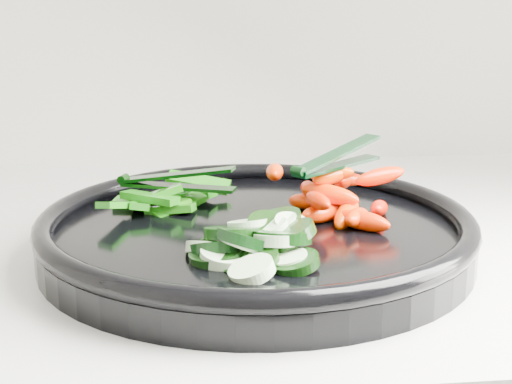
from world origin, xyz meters
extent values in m
cylinder|color=black|center=(-0.70, 1.62, 0.94)|extent=(0.47, 0.47, 0.02)
torus|color=black|center=(-0.70, 1.62, 0.96)|extent=(0.48, 0.48, 0.02)
cylinder|color=black|center=(-0.71, 1.52, 0.96)|extent=(0.06, 0.06, 0.03)
cylinder|color=#DEF6C5|center=(-0.72, 1.50, 0.96)|extent=(0.05, 0.05, 0.02)
cylinder|color=black|center=(-0.74, 1.55, 0.96)|extent=(0.06, 0.06, 0.03)
cylinder|color=#B7CFA6|center=(-0.74, 1.55, 0.96)|extent=(0.03, 0.03, 0.02)
cylinder|color=black|center=(-0.72, 1.55, 0.96)|extent=(0.06, 0.06, 0.03)
cylinder|color=beige|center=(-0.73, 1.54, 0.96)|extent=(0.03, 0.04, 0.02)
cylinder|color=black|center=(-0.68, 1.52, 0.96)|extent=(0.05, 0.05, 0.02)
cylinder|color=beige|center=(-0.69, 1.52, 0.96)|extent=(0.04, 0.04, 0.02)
cylinder|color=black|center=(-0.72, 1.57, 0.96)|extent=(0.06, 0.06, 0.02)
cylinder|color=beige|center=(-0.72, 1.57, 0.96)|extent=(0.04, 0.04, 0.02)
cylinder|color=black|center=(-0.74, 1.54, 0.96)|extent=(0.04, 0.04, 0.02)
cylinder|color=beige|center=(-0.74, 1.54, 0.96)|extent=(0.04, 0.04, 0.01)
cylinder|color=black|center=(-0.73, 1.55, 0.96)|extent=(0.05, 0.05, 0.01)
cylinder|color=beige|center=(-0.73, 1.53, 0.96)|extent=(0.05, 0.05, 0.02)
cylinder|color=black|center=(-0.74, 1.55, 0.96)|extent=(0.06, 0.06, 0.02)
cylinder|color=beige|center=(-0.73, 1.55, 0.96)|extent=(0.04, 0.04, 0.02)
cylinder|color=black|center=(-0.68, 1.55, 0.97)|extent=(0.06, 0.06, 0.03)
cylinder|color=#D1F5C4|center=(-0.69, 1.56, 0.97)|extent=(0.04, 0.04, 0.02)
cylinder|color=black|center=(-0.73, 1.56, 0.97)|extent=(0.05, 0.05, 0.02)
cylinder|color=#D3F0C0|center=(-0.71, 1.58, 0.97)|extent=(0.04, 0.04, 0.02)
cylinder|color=black|center=(-0.72, 1.54, 0.97)|extent=(0.06, 0.05, 0.03)
cylinder|color=beige|center=(-0.72, 1.54, 0.97)|extent=(0.04, 0.04, 0.02)
cylinder|color=black|center=(-0.69, 1.57, 0.97)|extent=(0.05, 0.05, 0.03)
cylinder|color=beige|center=(-0.68, 1.57, 0.97)|extent=(0.04, 0.04, 0.03)
cylinder|color=black|center=(-0.69, 1.58, 0.97)|extent=(0.05, 0.05, 0.02)
cylinder|color=beige|center=(-0.69, 1.57, 0.97)|extent=(0.04, 0.04, 0.02)
cylinder|color=black|center=(-0.69, 1.55, 0.97)|extent=(0.05, 0.05, 0.02)
cylinder|color=beige|center=(-0.69, 1.54, 0.97)|extent=(0.03, 0.04, 0.02)
ellipsoid|color=red|center=(-0.62, 1.62, 0.96)|extent=(0.04, 0.05, 0.03)
ellipsoid|color=#FF3000|center=(-0.64, 1.62, 0.96)|extent=(0.05, 0.05, 0.02)
ellipsoid|color=#EA3300|center=(-0.61, 1.60, 0.96)|extent=(0.05, 0.05, 0.02)
ellipsoid|color=#F95100|center=(-0.65, 1.67, 0.96)|extent=(0.03, 0.04, 0.02)
ellipsoid|color=red|center=(-0.59, 1.64, 0.96)|extent=(0.03, 0.05, 0.03)
ellipsoid|color=#EA5E00|center=(-0.64, 1.66, 0.96)|extent=(0.03, 0.04, 0.02)
ellipsoid|color=#F83400|center=(-0.61, 1.61, 0.96)|extent=(0.04, 0.05, 0.03)
ellipsoid|color=#FD6600|center=(-0.62, 1.64, 0.96)|extent=(0.04, 0.02, 0.02)
ellipsoid|color=#FF1D00|center=(-0.64, 1.68, 0.96)|extent=(0.02, 0.05, 0.02)
ellipsoid|color=#FF3300|center=(-0.65, 1.62, 0.98)|extent=(0.03, 0.05, 0.02)
ellipsoid|color=red|center=(-0.61, 1.69, 0.98)|extent=(0.03, 0.06, 0.03)
ellipsoid|color=#FF1300|center=(-0.65, 1.66, 0.98)|extent=(0.01, 0.04, 0.02)
ellipsoid|color=#FF4A00|center=(-0.63, 1.64, 0.98)|extent=(0.06, 0.05, 0.02)
ellipsoid|color=#FF3A00|center=(-0.60, 1.69, 0.98)|extent=(0.04, 0.03, 0.02)
ellipsoid|color=#F96000|center=(-0.63, 1.66, 0.99)|extent=(0.04, 0.03, 0.02)
ellipsoid|color=#FC5700|center=(-0.68, 1.67, 0.99)|extent=(0.02, 0.05, 0.02)
ellipsoid|color=#E35A00|center=(-0.63, 1.65, 0.99)|extent=(0.05, 0.04, 0.02)
ellipsoid|color=#F82000|center=(-0.59, 1.64, 0.99)|extent=(0.05, 0.03, 0.02)
cube|color=#166109|center=(-0.77, 1.69, 0.96)|extent=(0.03, 0.06, 0.02)
cube|color=#1D6609|center=(-0.77, 1.68, 0.96)|extent=(0.05, 0.05, 0.02)
cube|color=#126109|center=(-0.76, 1.71, 0.96)|extent=(0.06, 0.04, 0.02)
cube|color=#156D0A|center=(-0.77, 1.67, 0.96)|extent=(0.05, 0.03, 0.01)
cube|color=#13740B|center=(-0.77, 1.68, 0.96)|extent=(0.05, 0.05, 0.02)
cube|color=#0E700A|center=(-0.81, 1.69, 0.96)|extent=(0.05, 0.03, 0.01)
cube|color=#106F0A|center=(-0.80, 1.68, 0.96)|extent=(0.02, 0.06, 0.03)
cube|color=#196C0A|center=(-0.79, 1.68, 0.97)|extent=(0.05, 0.02, 0.02)
cube|color=#116209|center=(-0.82, 1.65, 0.97)|extent=(0.03, 0.04, 0.02)
cube|color=#236609|center=(-0.79, 1.67, 0.97)|extent=(0.06, 0.05, 0.01)
cube|color=#206409|center=(-0.75, 1.72, 0.97)|extent=(0.07, 0.04, 0.02)
cylinder|color=black|center=(-0.66, 1.62, 1.00)|extent=(0.01, 0.01, 0.01)
cube|color=black|center=(-0.62, 1.65, 1.00)|extent=(0.09, 0.08, 0.00)
cube|color=black|center=(-0.62, 1.65, 1.01)|extent=(0.09, 0.08, 0.02)
cylinder|color=black|center=(-0.82, 1.71, 0.98)|extent=(0.01, 0.01, 0.01)
cube|color=black|center=(-0.77, 1.69, 0.97)|extent=(0.11, 0.05, 0.00)
cube|color=black|center=(-0.77, 1.69, 0.99)|extent=(0.11, 0.05, 0.02)
camera|label=1|loc=(-0.76, 1.04, 1.14)|focal=50.00mm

